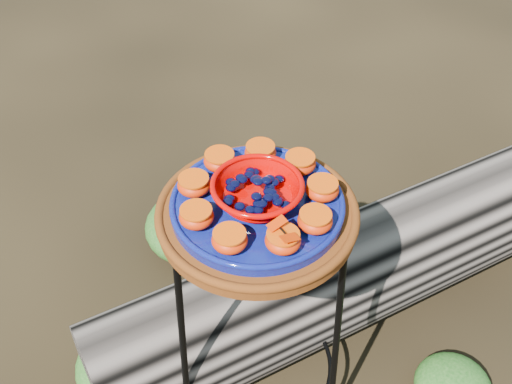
{
  "coord_description": "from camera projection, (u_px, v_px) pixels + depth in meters",
  "views": [
    {
      "loc": [
        -0.07,
        -0.94,
        1.67
      ],
      "look_at": [
        -0.0,
        0.0,
        0.79
      ],
      "focal_mm": 45.0,
      "sensor_mm": 36.0,
      "label": 1
    }
  ],
  "objects": [
    {
      "name": "foliage_back",
      "position": [
        194.0,
        225.0,
        2.2
      ],
      "size": [
        0.34,
        0.34,
        0.17
      ],
      "primitive_type": "ellipsoid",
      "color": "#114510",
      "rests_on": "ground"
    },
    {
      "name": "butterfly",
      "position": [
        283.0,
        231.0,
        1.19
      ],
      "size": [
        0.09,
        0.08,
        0.01
      ],
      "primitive_type": null,
      "rotation": [
        0.0,
        0.0,
        0.48
      ],
      "color": "red",
      "rests_on": "orange_half_0"
    },
    {
      "name": "orange_half_0",
      "position": [
        283.0,
        241.0,
        1.21
      ],
      "size": [
        0.07,
        0.07,
        0.04
      ],
      "primitive_type": "ellipsoid",
      "color": "red",
      "rests_on": "cobalt_plate"
    },
    {
      "name": "glass_gems",
      "position": [
        257.0,
        179.0,
        1.27
      ],
      "size": [
        0.14,
        0.14,
        0.02
      ],
      "primitive_type": null,
      "color": "black",
      "rests_on": "red_bowl"
    },
    {
      "name": "foliage_left",
      "position": [
        128.0,
        363.0,
        1.81
      ],
      "size": [
        0.29,
        0.29,
        0.15
      ],
      "primitive_type": "ellipsoid",
      "color": "#114510",
      "rests_on": "ground"
    },
    {
      "name": "plant_stand",
      "position": [
        257.0,
        319.0,
        1.59
      ],
      "size": [
        0.44,
        0.44,
        0.7
      ],
      "primitive_type": null,
      "color": "black",
      "rests_on": "ground"
    },
    {
      "name": "orange_half_4",
      "position": [
        260.0,
        153.0,
        1.4
      ],
      "size": [
        0.07,
        0.07,
        0.04
      ],
      "primitive_type": "ellipsoid",
      "color": "red",
      "rests_on": "cobalt_plate"
    },
    {
      "name": "terracotta_saucer",
      "position": [
        257.0,
        216.0,
        1.34
      ],
      "size": [
        0.42,
        0.42,
        0.03
      ],
      "primitive_type": "cylinder",
      "color": "#5B240C",
      "rests_on": "plant_stand"
    },
    {
      "name": "orange_half_7",
      "position": [
        196.0,
        216.0,
        1.25
      ],
      "size": [
        0.07,
        0.07,
        0.04
      ],
      "primitive_type": "ellipsoid",
      "color": "red",
      "rests_on": "cobalt_plate"
    },
    {
      "name": "orange_half_5",
      "position": [
        220.0,
        161.0,
        1.38
      ],
      "size": [
        0.07,
        0.07,
        0.04
      ],
      "primitive_type": "ellipsoid",
      "color": "red",
      "rests_on": "cobalt_plate"
    },
    {
      "name": "orange_half_3",
      "position": [
        300.0,
        163.0,
        1.37
      ],
      "size": [
        0.07,
        0.07,
        0.04
      ],
      "primitive_type": "ellipsoid",
      "color": "red",
      "rests_on": "cobalt_plate"
    },
    {
      "name": "driftwood_log",
      "position": [
        373.0,
        261.0,
        1.97
      ],
      "size": [
        1.83,
        1.16,
        0.34
      ],
      "primitive_type": null,
      "rotation": [
        0.0,
        0.0,
        0.42
      ],
      "color": "black",
      "rests_on": "ground"
    },
    {
      "name": "orange_half_8",
      "position": [
        230.0,
        240.0,
        1.21
      ],
      "size": [
        0.07,
        0.07,
        0.04
      ],
      "primitive_type": "ellipsoid",
      "color": "red",
      "rests_on": "cobalt_plate"
    },
    {
      "name": "red_bowl",
      "position": [
        257.0,
        193.0,
        1.29
      ],
      "size": [
        0.18,
        0.18,
        0.05
      ],
      "primitive_type": null,
      "color": "#C70200",
      "rests_on": "cobalt_plate"
    },
    {
      "name": "orange_half_2",
      "position": [
        322.0,
        189.0,
        1.31
      ],
      "size": [
        0.07,
        0.07,
        0.04
      ],
      "primitive_type": "ellipsoid",
      "color": "red",
      "rests_on": "cobalt_plate"
    },
    {
      "name": "cobalt_plate",
      "position": [
        257.0,
        206.0,
        1.32
      ],
      "size": [
        0.36,
        0.36,
        0.02
      ],
      "primitive_type": "cylinder",
      "color": "#0B015C",
      "rests_on": "terracotta_saucer"
    },
    {
      "name": "orange_half_1",
      "position": [
        315.0,
        221.0,
        1.25
      ],
      "size": [
        0.07,
        0.07,
        0.04
      ],
      "primitive_type": "ellipsoid",
      "color": "red",
      "rests_on": "cobalt_plate"
    },
    {
      "name": "orange_half_6",
      "position": [
        194.0,
        185.0,
        1.32
      ],
      "size": [
        0.07,
        0.07,
        0.04
      ],
      "primitive_type": "ellipsoid",
      "color": "red",
      "rests_on": "cobalt_plate"
    }
  ]
}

